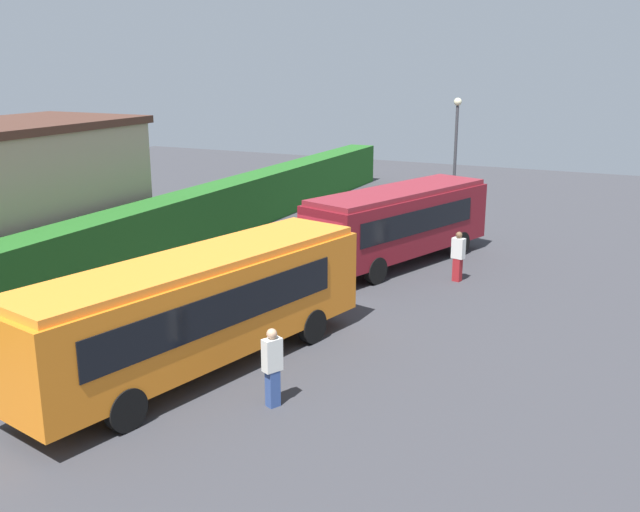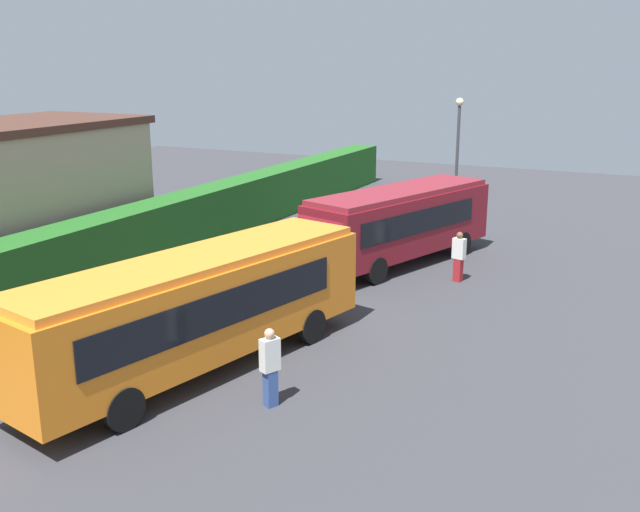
{
  "view_description": "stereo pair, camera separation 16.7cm",
  "coord_description": "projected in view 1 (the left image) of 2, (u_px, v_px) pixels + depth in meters",
  "views": [
    {
      "loc": [
        -22.88,
        -10.89,
        7.91
      ],
      "look_at": [
        -2.19,
        -1.1,
        1.69
      ],
      "focal_mm": 41.11,
      "sensor_mm": 36.0,
      "label": 1
    },
    {
      "loc": [
        -22.81,
        -11.04,
        7.91
      ],
      "look_at": [
        -2.19,
        -1.1,
        1.69
      ],
      "focal_mm": 41.11,
      "sensor_mm": 36.0,
      "label": 2
    }
  ],
  "objects": [
    {
      "name": "traffic_cone",
      "position": [
        449.0,
        218.0,
        35.92
      ],
      "size": [
        0.36,
        0.36,
        0.6
      ],
      "primitive_type": "cone",
      "color": "orange",
      "rests_on": "ground_plane"
    },
    {
      "name": "person_center",
      "position": [
        303.0,
        249.0,
        27.42
      ],
      "size": [
        0.52,
        0.39,
        1.87
      ],
      "rotation": [
        0.0,
        0.0,
        1.9
      ],
      "color": "#334C8C",
      "rests_on": "ground_plane"
    },
    {
      "name": "person_right",
      "position": [
        458.0,
        255.0,
        26.55
      ],
      "size": [
        0.37,
        0.51,
        1.85
      ],
      "rotation": [
        0.0,
        0.0,
        6.03
      ],
      "color": "maroon",
      "rests_on": "ground_plane"
    },
    {
      "name": "lamppost",
      "position": [
        456.0,
        150.0,
        33.87
      ],
      "size": [
        0.36,
        0.36,
        6.14
      ],
      "color": "#38383D",
      "rests_on": "ground_plane"
    },
    {
      "name": "person_left",
      "position": [
        272.0,
        365.0,
        16.93
      ],
      "size": [
        0.51,
        0.43,
        1.93
      ],
      "rotation": [
        0.0,
        0.0,
        1.12
      ],
      "color": "#334C8C",
      "rests_on": "ground_plane"
    },
    {
      "name": "bus_maroon",
      "position": [
        399.0,
        221.0,
        28.66
      ],
      "size": [
        9.12,
        5.06,
        2.99
      ],
      "rotation": [
        0.0,
        0.0,
        -0.32
      ],
      "color": "maroon",
      "rests_on": "ground_plane"
    },
    {
      "name": "bus_orange",
      "position": [
        199.0,
        305.0,
        18.75
      ],
      "size": [
        10.79,
        4.67,
        3.07
      ],
      "rotation": [
        0.0,
        0.0,
        -0.22
      ],
      "color": "orange",
      "rests_on": "ground_plane"
    },
    {
      "name": "hedge_row",
      "position": [
        154.0,
        232.0,
        29.22
      ],
      "size": [
        44.0,
        1.59,
        2.35
      ],
      "primitive_type": "cube",
      "color": "#225D1F",
      "rests_on": "ground_plane"
    },
    {
      "name": "ground_plane",
      "position": [
        319.0,
        283.0,
        26.53
      ],
      "size": [
        64.0,
        64.0,
        0.0
      ],
      "primitive_type": "plane",
      "color": "#38383D"
    }
  ]
}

